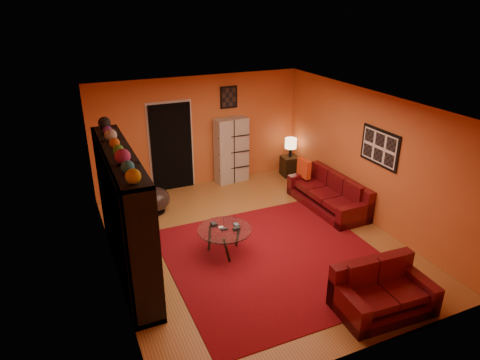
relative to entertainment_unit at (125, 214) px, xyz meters
name	(u,v)px	position (x,y,z in m)	size (l,w,h in m)	color
floor	(253,241)	(2.27, 0.00, -1.05)	(6.00, 6.00, 0.00)	#94612D
ceiling	(255,104)	(2.27, 0.00, 1.55)	(6.00, 6.00, 0.00)	white
wall_back	(199,132)	(2.27, 3.00, 0.25)	(6.00, 6.00, 0.00)	#D4642E
wall_front	(365,268)	(2.27, -3.00, 0.25)	(6.00, 6.00, 0.00)	#D4642E
wall_left	(108,202)	(-0.23, 0.00, 0.25)	(6.00, 6.00, 0.00)	#D4642E
wall_right	(368,157)	(4.78, 0.00, 0.25)	(6.00, 6.00, 0.00)	#D4642E
rug	(276,258)	(2.38, -0.70, -1.04)	(3.60, 3.60, 0.01)	#610B13
doorway	(171,147)	(1.57, 2.96, -0.03)	(0.95, 0.10, 2.04)	black
wall_art_right	(380,147)	(4.75, -0.30, 0.55)	(0.03, 1.00, 0.70)	black
wall_art_back	(229,97)	(3.02, 2.98, 1.00)	(0.42, 0.03, 0.52)	black
entertainment_unit	(125,214)	(0.00, 0.00, 0.00)	(0.45, 3.00, 2.10)	black
tv	(127,214)	(0.05, 0.07, -0.04)	(0.13, 1.02, 0.58)	black
sofa	(331,195)	(4.41, 0.61, -0.76)	(0.87, 2.02, 0.85)	#4B0A10
loveseat	(380,291)	(3.17, -2.42, -0.76)	(1.42, 0.90, 0.85)	#4B0A10
throw_pillow	(304,168)	(4.22, 1.44, -0.42)	(0.12, 0.42, 0.42)	#F3461B
coffee_table	(225,232)	(1.63, -0.17, -0.62)	(0.95, 0.95, 0.47)	silver
storage_cabinet	(231,150)	(3.01, 2.80, -0.25)	(0.80, 0.35, 1.59)	#B9B5AB
bowl_chair	(154,200)	(0.86, 1.89, -0.76)	(0.67, 0.67, 0.55)	black
side_table	(290,166)	(4.50, 2.54, -0.80)	(0.40, 0.40, 0.50)	black
table_lamp	(291,144)	(4.50, 2.54, -0.21)	(0.29, 0.29, 0.48)	black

